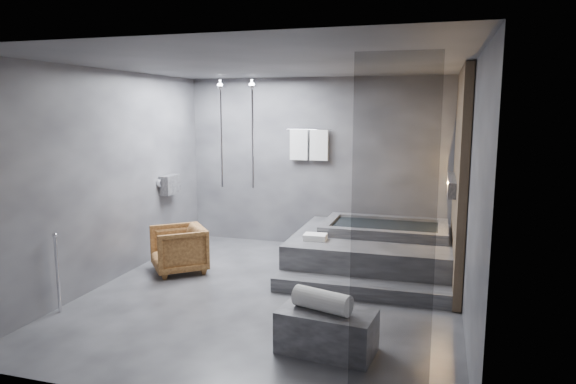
% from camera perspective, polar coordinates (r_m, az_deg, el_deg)
% --- Properties ---
extents(room, '(5.00, 5.04, 2.82)m').
position_cam_1_polar(room, '(6.24, 2.29, 4.08)').
color(room, '#2A2A2C').
rests_on(room, ground).
extents(tub_deck, '(2.20, 2.00, 0.50)m').
position_cam_1_polar(tub_deck, '(7.57, 9.34, -6.53)').
color(tub_deck, '#2F2F31').
rests_on(tub_deck, ground).
extents(tub_step, '(2.20, 0.36, 0.18)m').
position_cam_1_polar(tub_step, '(6.50, 7.96, -10.64)').
color(tub_step, '#2F2F31').
rests_on(tub_step, ground).
extents(concrete_bench, '(0.95, 0.60, 0.41)m').
position_cam_1_polar(concrete_bench, '(5.06, 4.33, -15.15)').
color(concrete_bench, '#363639').
rests_on(concrete_bench, ground).
extents(driftwood_chair, '(1.00, 1.00, 0.65)m').
position_cam_1_polar(driftwood_chair, '(7.46, -12.06, -6.23)').
color(driftwood_chair, '#4B2B12').
rests_on(driftwood_chair, ground).
extents(rolled_towel, '(0.60, 0.36, 0.20)m').
position_cam_1_polar(rolled_towel, '(4.94, 3.81, -11.93)').
color(rolled_towel, white).
rests_on(rolled_towel, concrete_bench).
extents(deck_towel, '(0.32, 0.24, 0.08)m').
position_cam_1_polar(deck_towel, '(7.11, 3.04, -5.02)').
color(deck_towel, white).
rests_on(deck_towel, tub_deck).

